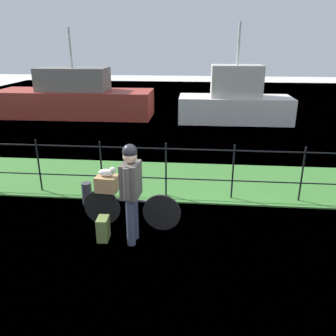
{
  "coord_description": "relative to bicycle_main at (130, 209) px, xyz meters",
  "views": [
    {
      "loc": [
        -0.02,
        -4.34,
        3.13
      ],
      "look_at": [
        -0.59,
        1.66,
        0.9
      ],
      "focal_mm": 36.62,
      "sensor_mm": 36.0,
      "label": 1
    }
  ],
  "objects": [
    {
      "name": "ground_plane",
      "position": [
        1.19,
        -1.0,
        -0.36
      ],
      "size": [
        60.0,
        60.0,
        0.0
      ],
      "primitive_type": "plane",
      "color": "beige"
    },
    {
      "name": "grass_strip",
      "position": [
        1.19,
        2.23,
        -0.34
      ],
      "size": [
        27.0,
        2.4,
        0.03
      ],
      "primitive_type": "cube",
      "color": "#38702D",
      "rests_on": "ground"
    },
    {
      "name": "harbor_water",
      "position": [
        1.19,
        8.87,
        -0.35
      ],
      "size": [
        30.0,
        30.0,
        0.0
      ],
      "primitive_type": "plane",
      "color": "slate",
      "rests_on": "ground"
    },
    {
      "name": "iron_fence",
      "position": [
        1.19,
        1.33,
        0.33
      ],
      "size": [
        18.04,
        0.04,
        1.19
      ],
      "color": "black",
      "rests_on": "ground"
    },
    {
      "name": "bicycle_main",
      "position": [
        0.0,
        0.0,
        0.0
      ],
      "size": [
        1.76,
        0.24,
        0.67
      ],
      "color": "black",
      "rests_on": "ground"
    },
    {
      "name": "wooden_crate",
      "position": [
        -0.41,
        0.04,
        0.45
      ],
      "size": [
        0.39,
        0.33,
        0.27
      ],
      "primitive_type": "cube",
      "rotation": [
        0.0,
        0.0,
        -0.09
      ],
      "color": "#A87F51",
      "rests_on": "bicycle_main"
    },
    {
      "name": "terrier_dog",
      "position": [
        -0.38,
        0.03,
        0.67
      ],
      "size": [
        0.32,
        0.16,
        0.18
      ],
      "color": "silver",
      "rests_on": "wooden_crate"
    },
    {
      "name": "cyclist_person",
      "position": [
        0.13,
        -0.46,
        0.65
      ],
      "size": [
        0.29,
        0.54,
        1.68
      ],
      "color": "#383D51",
      "rests_on": "ground"
    },
    {
      "name": "backpack_on_paving",
      "position": [
        -0.37,
        -0.46,
        -0.16
      ],
      "size": [
        0.19,
        0.29,
        0.4
      ],
      "primitive_type": "cube",
      "rotation": [
        0.0,
        0.0,
        1.63
      ],
      "color": "olive",
      "rests_on": "ground"
    },
    {
      "name": "mooring_bollard",
      "position": [
        -1.07,
        0.83,
        -0.13
      ],
      "size": [
        0.2,
        0.2,
        0.46
      ],
      "primitive_type": "cylinder",
      "color": "#38383D",
      "rests_on": "ground"
    },
    {
      "name": "moored_boat_near",
      "position": [
        -4.32,
        9.34,
        0.43
      ],
      "size": [
        6.77,
        2.14,
        3.69
      ],
      "color": "#9E3328",
      "rests_on": "ground"
    },
    {
      "name": "moored_boat_mid",
      "position": [
        2.58,
        8.89,
        0.47
      ],
      "size": [
        4.55,
        1.78,
        3.87
      ],
      "color": "silver",
      "rests_on": "ground"
    }
  ]
}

